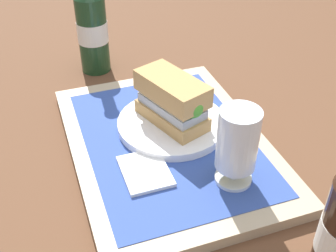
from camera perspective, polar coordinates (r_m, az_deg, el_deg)
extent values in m
plane|color=brown|center=(0.75, 0.00, -3.09)|extent=(3.00, 3.00, 0.00)
cube|color=tan|center=(0.74, 0.00, -2.49)|extent=(0.44, 0.32, 0.02)
cube|color=#2D4793|center=(0.73, 0.00, -1.85)|extent=(0.38, 0.27, 0.00)
cylinder|color=white|center=(0.76, 0.50, 0.30)|extent=(0.19, 0.19, 0.01)
cube|color=tan|center=(0.75, 0.51, 1.48)|extent=(0.14, 0.11, 0.02)
cube|color=#9EA3A8|center=(0.73, 0.52, 2.76)|extent=(0.13, 0.09, 0.02)
cube|color=silver|center=(0.73, 0.52, 3.54)|extent=(0.12, 0.09, 0.01)
sphere|color=#47932D|center=(0.69, 3.24, 2.47)|extent=(0.04, 0.04, 0.04)
cube|color=tan|center=(0.72, 0.53, 5.02)|extent=(0.14, 0.11, 0.04)
cylinder|color=silver|center=(0.66, 8.58, -6.81)|extent=(0.06, 0.06, 0.01)
cylinder|color=silver|center=(0.65, 8.70, -5.85)|extent=(0.01, 0.01, 0.02)
cylinder|color=silver|center=(0.62, 9.20, -1.75)|extent=(0.06, 0.06, 0.09)
cylinder|color=gold|center=(0.64, 8.91, -4.09)|extent=(0.06, 0.06, 0.03)
cylinder|color=white|center=(0.62, 9.08, -2.74)|extent=(0.05, 0.05, 0.01)
cube|color=white|center=(0.67, -3.03, -5.96)|extent=(0.09, 0.07, 0.01)
cylinder|color=#19381E|center=(0.96, -9.88, 11.74)|extent=(0.06, 0.06, 0.17)
cylinder|color=silver|center=(0.95, -9.93, 12.19)|extent=(0.07, 0.07, 0.05)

